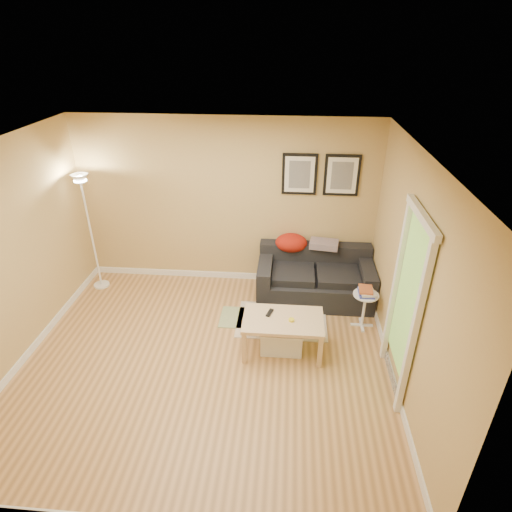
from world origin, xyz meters
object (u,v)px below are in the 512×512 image
coffee_table (283,335)px  storage_bin (282,338)px  book_stack (366,291)px  floor_lamp (92,236)px  sofa (315,276)px  side_table (364,310)px

coffee_table → storage_bin: bearing=88.5°
book_stack → floor_lamp: size_ratio=0.14×
coffee_table → storage_bin: 0.09m
sofa → floor_lamp: bearing=179.2°
storage_bin → floor_lamp: bearing=156.7°
sofa → floor_lamp: floor_lamp is taller
side_table → storage_bin: bearing=-152.9°
sofa → side_table: sofa is taller
coffee_table → sofa: bearing=52.0°
sofa → book_stack: size_ratio=6.47×
sofa → book_stack: 0.93m
sofa → floor_lamp: 3.42m
sofa → storage_bin: sofa is taller
sofa → book_stack: sofa is taller
storage_bin → side_table: (1.10, 0.56, 0.10)m
storage_bin → floor_lamp: size_ratio=0.29×
floor_lamp → book_stack: bearing=-9.7°
side_table → book_stack: size_ratio=1.99×
side_table → coffee_table: bearing=-151.2°
sofa → side_table: size_ratio=3.25×
storage_bin → floor_lamp: (-2.92, 1.26, 0.71)m
coffee_table → storage_bin: (-0.01, 0.04, -0.08)m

